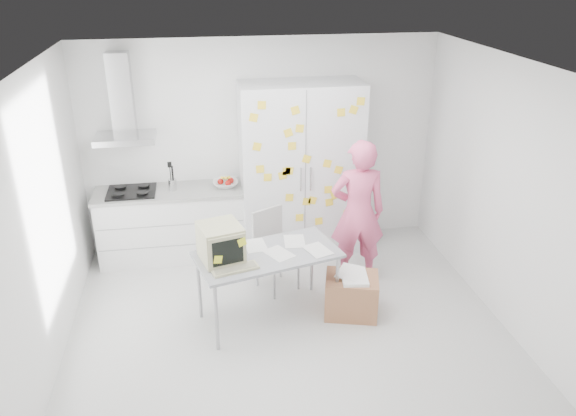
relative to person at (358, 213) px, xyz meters
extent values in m
cube|color=silver|center=(-0.95, -0.77, -0.88)|extent=(4.50, 4.00, 0.02)
cube|color=white|center=(-0.95, 1.23, 0.48)|extent=(4.50, 0.02, 2.70)
cube|color=white|center=(-3.20, -0.77, 0.48)|extent=(0.02, 4.00, 2.70)
cube|color=white|center=(1.30, -0.77, 0.48)|extent=(0.02, 4.00, 2.70)
cube|color=white|center=(-0.95, -0.77, 1.83)|extent=(4.50, 4.00, 0.02)
cube|color=white|center=(-2.15, 0.93, -0.43)|extent=(1.80, 0.60, 0.88)
cube|color=gray|center=(-2.15, 0.62, -0.29)|extent=(1.76, 0.01, 0.01)
cube|color=gray|center=(-2.15, 0.62, -0.57)|extent=(1.76, 0.01, 0.01)
cube|color=#9E9E99|center=(-2.15, 0.93, 0.03)|extent=(1.84, 0.63, 0.04)
cube|color=black|center=(-2.60, 0.93, 0.05)|extent=(0.58, 0.50, 0.03)
cylinder|color=black|center=(-2.74, 0.81, 0.08)|extent=(0.14, 0.14, 0.02)
cylinder|color=black|center=(-2.46, 0.81, 0.08)|extent=(0.14, 0.14, 0.02)
cylinder|color=black|center=(-2.74, 1.05, 0.08)|extent=(0.14, 0.14, 0.02)
cylinder|color=black|center=(-2.46, 1.05, 0.08)|extent=(0.14, 0.14, 0.02)
cylinder|color=silver|center=(-2.10, 0.93, 0.12)|extent=(0.10, 0.10, 0.14)
cylinder|color=black|center=(-2.12, 0.94, 0.22)|extent=(0.01, 0.01, 0.30)
cylinder|color=black|center=(-2.09, 0.92, 0.22)|extent=(0.01, 0.01, 0.30)
cylinder|color=black|center=(-2.10, 0.95, 0.22)|extent=(0.01, 0.01, 0.30)
cube|color=black|center=(-2.12, 0.94, 0.38)|extent=(0.05, 0.01, 0.07)
imported|color=white|center=(-1.45, 0.93, 0.09)|extent=(0.31, 0.31, 0.08)
sphere|color=#B2140F|center=(-1.51, 0.95, 0.11)|extent=(0.08, 0.08, 0.08)
sphere|color=#B2140F|center=(-1.42, 0.88, 0.11)|extent=(0.08, 0.08, 0.08)
sphere|color=#B2140F|center=(-1.38, 0.97, 0.11)|extent=(0.08, 0.08, 0.08)
cylinder|color=yellow|center=(-1.47, 0.95, 0.16)|extent=(0.09, 0.17, 0.10)
cylinder|color=yellow|center=(-1.45, 0.95, 0.16)|extent=(0.04, 0.17, 0.10)
cylinder|color=yellow|center=(-1.42, 0.95, 0.16)|extent=(0.08, 0.17, 0.10)
cube|color=silver|center=(-2.60, 0.98, 0.73)|extent=(0.70, 0.48, 0.07)
cube|color=silver|center=(-2.60, 1.10, 1.23)|extent=(0.26, 0.24, 0.95)
cube|color=silver|center=(-0.50, 0.90, 0.23)|extent=(1.50, 0.65, 2.20)
cube|color=slate|center=(-0.50, 0.57, 0.23)|extent=(0.01, 0.01, 2.16)
cube|color=silver|center=(-0.56, 0.56, 0.23)|extent=(0.02, 0.02, 0.30)
cube|color=silver|center=(-0.44, 0.56, 0.23)|extent=(0.02, 0.02, 0.30)
cube|color=yellow|center=(-0.09, 0.57, 1.03)|extent=(0.10, 0.00, 0.10)
cube|color=yellow|center=(0.06, 0.57, 1.06)|extent=(0.12, 0.00, 0.12)
cube|color=yellow|center=(0.16, 0.57, 0.18)|extent=(0.12, 0.00, 0.12)
cube|color=yellow|center=(-0.74, 0.57, 0.34)|extent=(0.10, 0.00, 0.10)
cube|color=yellow|center=(-0.49, 0.57, 0.48)|extent=(0.12, 0.00, 0.12)
cube|color=yellow|center=(-0.13, 0.57, -0.02)|extent=(0.12, 0.00, 0.12)
cube|color=yellow|center=(-0.70, 0.57, 0.00)|extent=(0.10, 0.00, 0.10)
cube|color=yellow|center=(-0.63, 0.57, 1.08)|extent=(0.12, 0.00, 0.12)
cube|color=yellow|center=(-0.41, 0.57, -0.06)|extent=(0.12, 0.00, 0.12)
cube|color=yellow|center=(-0.10, 0.57, 0.32)|extent=(0.12, 0.00, 0.12)
cube|color=yellow|center=(-0.22, 0.57, 0.07)|extent=(0.10, 0.00, 0.10)
cube|color=yellow|center=(-0.72, 0.57, 0.82)|extent=(0.12, 0.00, 0.12)
cube|color=yellow|center=(-0.97, 0.57, 0.28)|extent=(0.10, 0.00, 0.10)
cube|color=yellow|center=(-1.05, 0.57, 0.39)|extent=(0.10, 0.00, 0.10)
cube|color=yellow|center=(-1.12, 0.57, 1.02)|extent=(0.11, 0.00, 0.11)
cube|color=yellow|center=(-0.57, 0.57, -0.29)|extent=(0.10, 0.00, 0.10)
cube|color=yellow|center=(-0.70, 0.57, 0.35)|extent=(0.11, 0.00, 0.11)
cube|color=yellow|center=(0.03, 0.57, -0.28)|extent=(0.11, 0.00, 0.11)
cube|color=yellow|center=(0.14, 0.57, 1.15)|extent=(0.10, 0.00, 0.10)
cube|color=yellow|center=(-0.67, 0.57, 0.65)|extent=(0.10, 0.00, 0.10)
cube|color=yellow|center=(-0.79, 0.57, 0.29)|extent=(0.11, 0.00, 0.11)
cube|color=yellow|center=(-0.32, 0.57, -0.35)|extent=(0.10, 0.00, 0.10)
cube|color=yellow|center=(-1.02, 0.57, 1.15)|extent=(0.10, 0.00, 0.10)
cube|color=yellow|center=(-1.08, 0.57, 0.67)|extent=(0.12, 0.00, 0.12)
cube|color=yellow|center=(-0.20, 0.57, -0.10)|extent=(0.11, 0.00, 0.11)
cube|color=yellow|center=(-0.58, 0.57, 0.86)|extent=(0.11, 0.00, 0.11)
cube|color=yellow|center=(-0.24, 0.57, 0.41)|extent=(0.11, 0.00, 0.11)
cube|color=yellow|center=(-0.48, 0.57, -0.07)|extent=(0.11, 0.00, 0.11)
imported|color=#EB5B8A|center=(0.00, 0.00, 0.00)|extent=(0.66, 0.46, 1.74)
cube|color=gray|center=(-1.13, -0.63, -0.11)|extent=(1.59, 1.07, 0.03)
cylinder|color=#9F9EA2|center=(-1.70, -1.08, -0.50)|extent=(0.05, 0.05, 0.75)
cylinder|color=#9F9EA2|center=(-0.42, -0.75, -0.50)|extent=(0.05, 0.05, 0.75)
cylinder|color=#9F9EA2|center=(-1.85, -0.50, -0.50)|extent=(0.05, 0.05, 0.75)
cylinder|color=#9F9EA2|center=(-0.57, -0.17, -0.50)|extent=(0.05, 0.05, 0.75)
cube|color=tan|center=(-1.61, -0.66, 0.10)|extent=(0.49, 0.50, 0.37)
cube|color=tan|center=(-1.55, -0.87, 0.10)|extent=(0.37, 0.11, 0.33)
cube|color=black|center=(-1.55, -0.88, 0.10)|extent=(0.30, 0.08, 0.26)
cube|color=yellow|center=(-1.65, -0.92, 0.04)|extent=(0.09, 0.03, 0.10)
cube|color=yellow|center=(-1.41, -0.85, 0.18)|extent=(0.10, 0.03, 0.10)
cube|color=tan|center=(-1.49, -0.91, -0.08)|extent=(0.48, 0.27, 0.03)
cube|color=gray|center=(-1.49, -0.91, -0.06)|extent=(0.43, 0.21, 0.01)
cube|color=silver|center=(-1.02, -0.65, -0.09)|extent=(0.34, 0.37, 0.00)
cube|color=silver|center=(-0.81, -0.41, -0.09)|extent=(0.25, 0.33, 0.00)
cube|color=silver|center=(-0.61, -0.65, -0.09)|extent=(0.31, 0.36, 0.00)
cube|color=silver|center=(-1.24, -0.44, -0.09)|extent=(0.25, 0.33, 0.00)
cube|color=#AAAAA7|center=(-0.95, -0.06, -0.41)|extent=(0.58, 0.58, 0.04)
cube|color=#AAAAA7|center=(-1.04, 0.12, -0.16)|extent=(0.37, 0.22, 0.47)
cylinder|color=#A5A5AA|center=(-1.02, -0.29, -0.65)|extent=(0.04, 0.04, 0.44)
cylinder|color=#A5A5AA|center=(-0.71, -0.13, -0.65)|extent=(0.04, 0.04, 0.44)
cylinder|color=#A5A5AA|center=(-1.18, 0.02, -0.65)|extent=(0.04, 0.04, 0.44)
cylinder|color=#A5A5AA|center=(-0.87, 0.18, -0.65)|extent=(0.04, 0.04, 0.44)
cube|color=#A56D47|center=(-0.24, -0.69, -0.65)|extent=(0.66, 0.58, 0.45)
cube|color=white|center=(-0.22, -0.72, -0.41)|extent=(0.32, 0.39, 0.04)
cube|color=white|center=(-0.26, -0.64, -0.39)|extent=(0.38, 0.40, 0.00)
camera|label=1|loc=(-1.76, -5.64, 2.69)|focal=35.00mm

